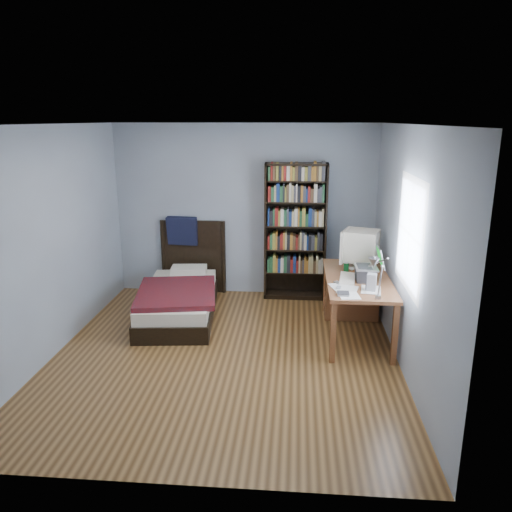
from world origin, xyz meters
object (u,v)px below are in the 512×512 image
object	(u,v)px
soda_can	(346,267)
bed	(180,295)
desk_lamp	(375,266)
laptop	(367,271)
desk	(353,290)
keyboard	(347,279)
bookshelf	(295,232)
speaker	(372,282)
crt_monitor	(360,246)

from	to	relation	value
soda_can	bed	xyz separation A→B (m)	(-2.16, 0.28, -0.53)
desk_lamp	bed	xyz separation A→B (m)	(-2.30, 1.54, -0.92)
laptop	soda_can	world-z (taller)	laptop
soda_can	desk_lamp	bearing A→B (deg)	-83.70
desk	soda_can	bearing A→B (deg)	-117.34
desk	bed	distance (m)	2.28
laptop	soda_can	bearing A→B (deg)	124.15
laptop	keyboard	world-z (taller)	laptop
soda_can	bed	world-z (taller)	bed
keyboard	bookshelf	xyz separation A→B (m)	(-0.62, 1.38, 0.24)
laptop	speaker	xyz separation A→B (m)	(-0.00, -0.37, -0.02)
speaker	crt_monitor	bearing A→B (deg)	106.63
desk_lamp	speaker	distance (m)	0.69
laptop	desk_lamp	xyz separation A→B (m)	(-0.07, -0.95, 0.34)
crt_monitor	bookshelf	bearing A→B (deg)	133.78
desk_lamp	soda_can	distance (m)	1.33
laptop	desk_lamp	world-z (taller)	desk_lamp
desk	laptop	bearing A→B (deg)	-80.23
crt_monitor	desk_lamp	bearing A→B (deg)	-91.42
desk	bed	world-z (taller)	bed
desk_lamp	keyboard	world-z (taller)	desk_lamp
desk_lamp	speaker	xyz separation A→B (m)	(0.07, 0.59, -0.35)
desk_lamp	soda_can	size ratio (longest dim) A/B	4.85
crt_monitor	keyboard	world-z (taller)	crt_monitor
laptop	crt_monitor	bearing A→B (deg)	93.91
soda_can	bed	bearing A→B (deg)	172.70
crt_monitor	laptop	xyz separation A→B (m)	(0.04, -0.54, -0.16)
desk	crt_monitor	world-z (taller)	crt_monitor
crt_monitor	speaker	world-z (taller)	crt_monitor
laptop	keyboard	distance (m)	0.25
bed	crt_monitor	bearing A→B (deg)	-1.36
bookshelf	bed	distance (m)	1.86
crt_monitor	desk	bearing A→B (deg)	170.33
soda_can	bookshelf	bearing A→B (deg)	120.73
bookshelf	laptop	bearing A→B (deg)	-58.47
speaker	soda_can	xyz separation A→B (m)	(-0.21, 0.68, -0.04)
keyboard	speaker	xyz separation A→B (m)	(0.23, -0.37, 0.08)
crt_monitor	bed	bearing A→B (deg)	178.64
desk_lamp	soda_can	bearing A→B (deg)	96.30
laptop	bookshelf	distance (m)	1.63
desk	crt_monitor	size ratio (longest dim) A/B	3.01
soda_can	laptop	bearing A→B (deg)	-55.85
keyboard	speaker	distance (m)	0.44
keyboard	soda_can	xyz separation A→B (m)	(0.01, 0.31, 0.04)
desk	soda_can	xyz separation A→B (m)	(-0.12, -0.23, 0.37)
laptop	desk	bearing A→B (deg)	99.77
crt_monitor	speaker	bearing A→B (deg)	-87.78
crt_monitor	laptop	distance (m)	0.56
bed	speaker	bearing A→B (deg)	-22.00
desk_lamp	bookshelf	xyz separation A→B (m)	(-0.78, 2.34, -0.19)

